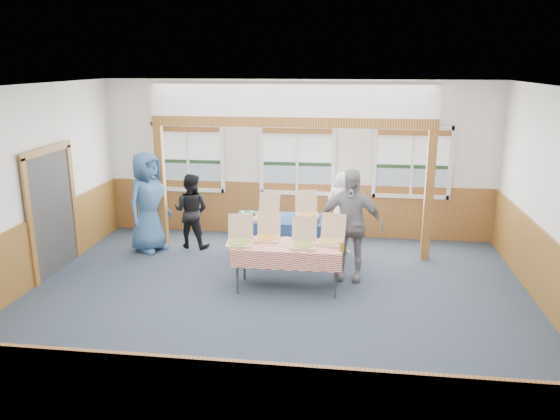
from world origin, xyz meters
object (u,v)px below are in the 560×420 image
Objects in this scene: woman_white at (341,212)px; person_grey at (350,224)px; man_blue at (148,202)px; woman_black at (191,211)px; table_left at (287,221)px; table_right at (288,248)px.

person_grey is (0.16, -1.32, 0.16)m from woman_white.
woman_white is 3.67m from man_blue.
woman_black is 0.83m from man_blue.
woman_white is at bearing -170.96° from woman_black.
table_left is 1.49m from table_right.
man_blue reaches higher than table_left.
table_left is 1.07m from woman_white.
person_grey is (3.81, -0.94, -0.02)m from man_blue.
woman_black reaches higher than table_left.
table_left is 1.46m from person_grey.
man_blue is (-3.65, -0.38, 0.18)m from woman_white.
woman_white is 0.81× the size of man_blue.
woman_white is (0.79, 1.91, 0.08)m from table_right.
table_left is 1.11× the size of person_grey.
table_right is 1.22× the size of woman_black.
woman_black is (-2.11, 1.83, 0.04)m from table_right.
man_blue is (-2.85, 1.53, 0.27)m from table_right.
man_blue is 1.02× the size of person_grey.
man_blue is (-2.67, 0.05, 0.26)m from table_left.
person_grey is at bearing 119.19° from woman_white.
table_right is 3.25m from man_blue.
man_blue reaches higher than table_right.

